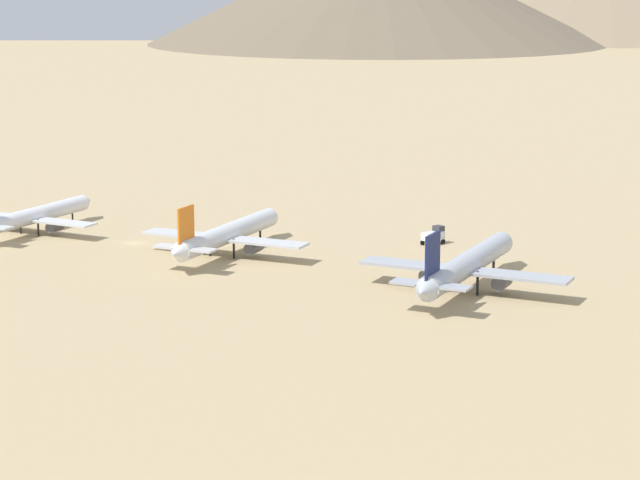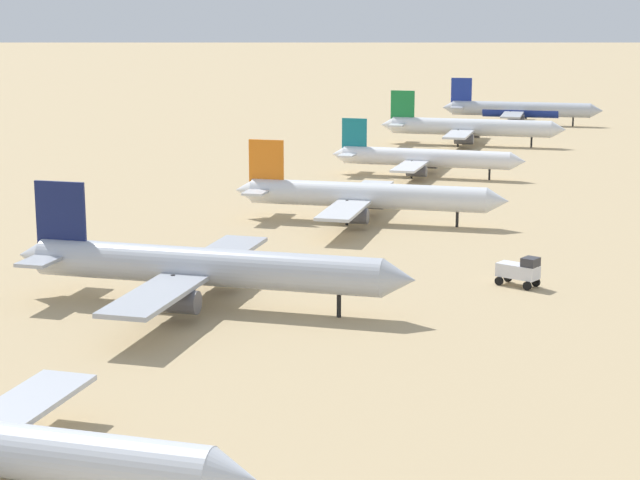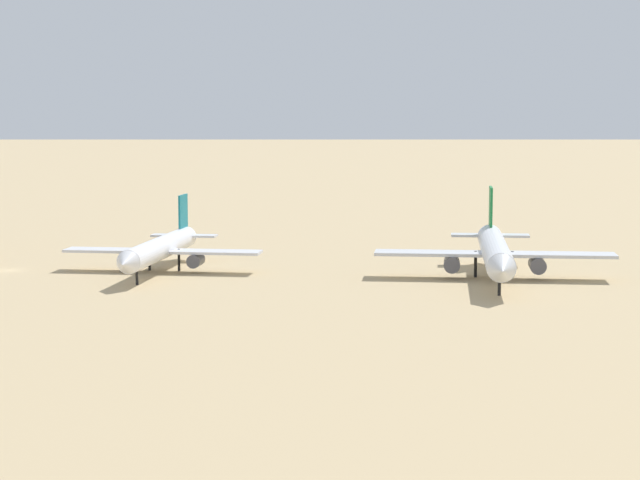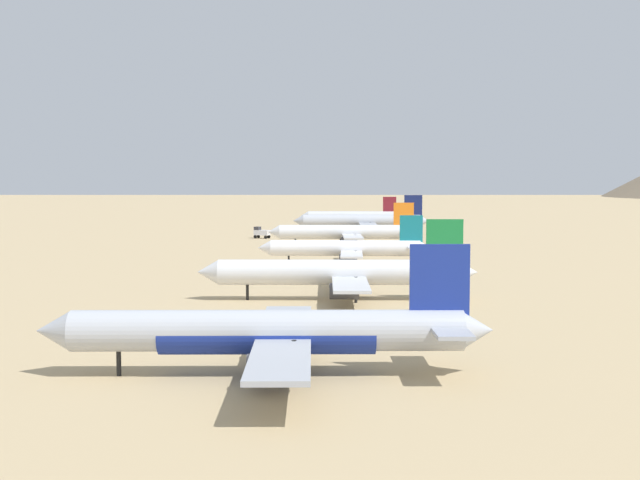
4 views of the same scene
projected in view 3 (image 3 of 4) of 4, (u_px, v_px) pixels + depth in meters
The scene contains 3 objects.
ground_plane at pixel (7, 271), 190.12m from camera, with size 1800.00×1800.00×0.00m, color tan.
parked_jet_3 at pixel (161, 249), 187.46m from camera, with size 40.27×32.78×11.61m.
parked_jet_4 at pixel (495, 251), 179.51m from camera, with size 46.30×37.76×13.35m.
Camera 3 is at (172.17, 92.09, 26.46)m, focal length 64.97 mm.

